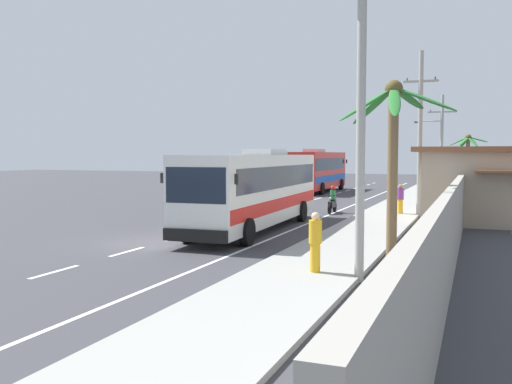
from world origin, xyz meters
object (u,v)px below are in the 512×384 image
at_px(motorcycle_beside_bus, 332,202).
at_px(pedestrian_near_kerb, 315,241).
at_px(palm_nearest, 468,152).
at_px(coach_bus_far_lane, 318,170).
at_px(pedestrian_midwalk, 400,198).
at_px(utility_pole_mid, 420,132).
at_px(utility_pole_nearest, 361,90).
at_px(palm_second, 393,136).
at_px(utility_pole_far, 441,142).
at_px(coach_bus_foreground, 255,188).

bearing_deg(motorcycle_beside_bus, pedestrian_near_kerb, -77.86).
distance_m(motorcycle_beside_bus, palm_nearest, 21.77).
bearing_deg(pedestrian_near_kerb, motorcycle_beside_bus, -164.98).
distance_m(coach_bus_far_lane, pedestrian_midwalk, 20.14).
height_order(utility_pole_mid, palm_nearest, utility_pole_mid).
distance_m(motorcycle_beside_bus, utility_pole_nearest, 18.08).
distance_m(coach_bus_far_lane, pedestrian_near_kerb, 35.53).
bearing_deg(motorcycle_beside_bus, coach_bus_far_lane, 107.73).
bearing_deg(pedestrian_near_kerb, pedestrian_midwalk, -177.94).
bearing_deg(pedestrian_midwalk, palm_second, 101.70).
height_order(utility_pole_nearest, palm_nearest, utility_pole_nearest).
xyz_separation_m(motorcycle_beside_bus, utility_pole_far, (4.92, 16.35, 3.72)).
height_order(coach_bus_far_lane, palm_second, palm_second).
height_order(pedestrian_midwalk, utility_pole_far, utility_pole_far).
bearing_deg(coach_bus_foreground, pedestrian_near_kerb, -58.84).
distance_m(pedestrian_midwalk, utility_pole_mid, 3.73).
relative_size(coach_bus_foreground, pedestrian_near_kerb, 7.60).
bearing_deg(palm_nearest, utility_pole_far, -116.48).
relative_size(coach_bus_foreground, pedestrian_midwalk, 7.79).
xyz_separation_m(coach_bus_far_lane, utility_pole_far, (10.53, -1.19, 2.37)).
xyz_separation_m(coach_bus_foreground, pedestrian_midwalk, (5.36, 8.07, -0.91)).
bearing_deg(palm_second, pedestrian_midwalk, 95.89).
distance_m(pedestrian_near_kerb, utility_pole_far, 33.31).
bearing_deg(coach_bus_foreground, pedestrian_midwalk, 56.43).
bearing_deg(utility_pole_nearest, utility_pole_far, 89.86).
bearing_deg(coach_bus_far_lane, motorcycle_beside_bus, -72.27).
bearing_deg(motorcycle_beside_bus, utility_pole_mid, -3.06).
distance_m(motorcycle_beside_bus, utility_pole_far, 17.47).
bearing_deg(pedestrian_near_kerb, utility_pole_far, -179.39).
bearing_deg(motorcycle_beside_bus, palm_nearest, 71.21).
relative_size(coach_bus_foreground, coach_bus_far_lane, 1.09).
bearing_deg(coach_bus_foreground, motorcycle_beside_bus, 79.65).
xyz_separation_m(motorcycle_beside_bus, utility_pole_nearest, (4.84, -16.86, 4.39)).
height_order(coach_bus_foreground, palm_second, palm_second).
bearing_deg(motorcycle_beside_bus, pedestrian_midwalk, -3.27).
height_order(coach_bus_foreground, motorcycle_beside_bus, coach_bus_foreground).
xyz_separation_m(coach_bus_foreground, utility_pole_mid, (6.33, 8.04, 2.69)).
xyz_separation_m(utility_pole_far, palm_nearest, (2.03, 4.07, -0.76)).
height_order(utility_pole_mid, utility_pole_far, utility_pole_mid).
distance_m(motorcycle_beside_bus, palm_second, 15.06).
height_order(coach_bus_foreground, utility_pole_mid, utility_pole_mid).
relative_size(pedestrian_near_kerb, utility_pole_mid, 0.19).
xyz_separation_m(motorcycle_beside_bus, pedestrian_midwalk, (3.84, -0.22, 0.34)).
relative_size(utility_pole_far, palm_nearest, 1.59).
height_order(coach_bus_far_lane, utility_pole_mid, utility_pole_mid).
height_order(motorcycle_beside_bus, utility_pole_mid, utility_pole_mid).
xyz_separation_m(utility_pole_mid, palm_nearest, (2.13, 20.67, -0.98)).
height_order(motorcycle_beside_bus, palm_second, palm_second).
bearing_deg(utility_pole_far, motorcycle_beside_bus, -106.75).
relative_size(utility_pole_nearest, utility_pole_mid, 1.10).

